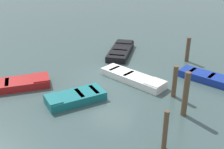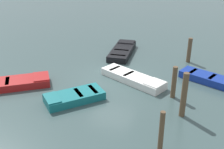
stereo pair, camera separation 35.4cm
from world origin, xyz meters
name	(u,v)px [view 1 (the left image)]	position (x,y,z in m)	size (l,w,h in m)	color
ground_plane	(112,80)	(0.00, 0.00, 0.00)	(80.00, 80.00, 0.00)	#384C4C
rowboat_blue	(217,80)	(-5.67, -1.41, 0.22)	(4.27, 2.55, 0.46)	navy
rowboat_red	(14,84)	(4.72, 2.56, 0.22)	(3.88, 3.31, 0.46)	maroon
rowboat_white	(133,78)	(-1.17, -0.22, 0.22)	(4.06, 2.62, 0.46)	silver
rowboat_black	(121,51)	(0.78, -4.32, 0.22)	(1.69, 3.94, 0.46)	black
rowboat_teal	(75,97)	(0.97, 2.82, 0.22)	(2.87, 2.95, 0.46)	#14666B
mooring_piling_far_right	(175,82)	(-3.55, 0.81, 0.83)	(0.24, 0.24, 1.66)	brown
mooring_piling_near_right	(188,50)	(-3.79, -4.30, 0.82)	(0.26, 0.26, 1.63)	brown
mooring_piling_near_left	(186,94)	(-4.19, 2.39, 1.05)	(0.26, 0.26, 2.11)	brown
mooring_piling_mid_left	(165,130)	(-3.70, 4.97, 0.82)	(0.19, 0.19, 1.64)	brown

